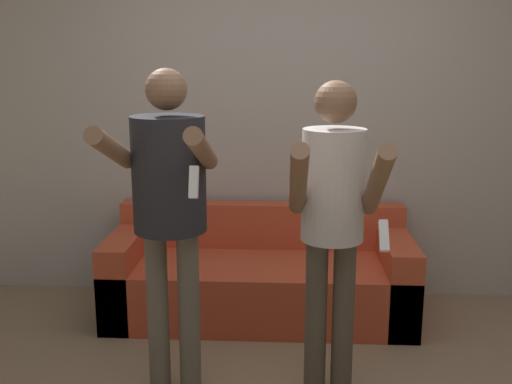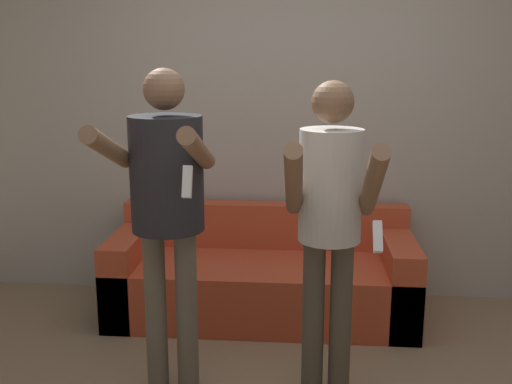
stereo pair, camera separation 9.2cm
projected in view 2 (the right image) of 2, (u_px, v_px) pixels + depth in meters
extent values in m
cube|color=#B7B2A8|center=(289.00, 110.00, 4.21)|extent=(6.40, 0.06, 2.70)
cube|color=#C64C2D|center=(262.00, 288.00, 4.03)|extent=(2.00, 0.79, 0.39)
cube|color=#C64C2D|center=(265.00, 225.00, 4.26)|extent=(2.00, 0.16, 0.32)
cube|color=#C64C2D|center=(130.00, 272.00, 4.08)|extent=(0.20, 0.79, 0.56)
cube|color=#C64C2D|center=(398.00, 280.00, 3.94)|extent=(0.20, 0.79, 0.56)
cylinder|color=#6B6051|center=(156.00, 311.00, 3.07)|extent=(0.11, 0.11, 0.88)
cylinder|color=#6B6051|center=(187.00, 312.00, 3.06)|extent=(0.11, 0.11, 0.88)
cylinder|color=#232328|center=(167.00, 174.00, 2.90)|extent=(0.36, 0.36, 0.56)
sphere|color=brown|center=(164.00, 89.00, 2.81)|extent=(0.20, 0.20, 0.20)
cylinder|color=brown|center=(109.00, 148.00, 2.64)|extent=(0.08, 0.52, 0.26)
cylinder|color=brown|center=(198.00, 150.00, 2.61)|extent=(0.08, 0.52, 0.26)
cube|color=white|center=(187.00, 182.00, 2.39)|extent=(0.04, 0.07, 0.13)
cylinder|color=brown|center=(313.00, 320.00, 3.01)|extent=(0.11, 0.11, 0.85)
cylinder|color=brown|center=(340.00, 321.00, 3.00)|extent=(0.11, 0.11, 0.85)
cylinder|color=silver|center=(331.00, 186.00, 2.85)|extent=(0.30, 0.30, 0.54)
sphere|color=brown|center=(333.00, 102.00, 2.76)|extent=(0.20, 0.20, 0.20)
cylinder|color=brown|center=(294.00, 181.00, 2.62)|extent=(0.08, 0.52, 0.41)
cylinder|color=brown|center=(373.00, 182.00, 2.59)|extent=(0.08, 0.52, 0.41)
cube|color=white|center=(378.00, 237.00, 2.40)|extent=(0.04, 0.10, 0.12)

